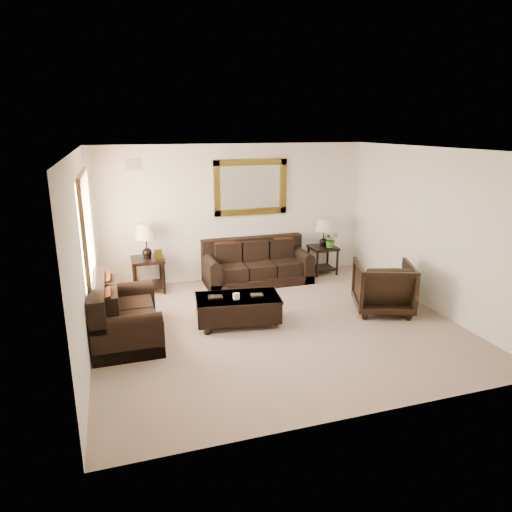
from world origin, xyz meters
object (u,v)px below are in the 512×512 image
object	(u,v)px
end_table_right	(323,238)
coffee_table	(238,307)
sofa	(257,267)
end_table_left	(147,248)
loveseat	(122,318)
armchair	(383,284)

from	to	relation	value
end_table_right	coffee_table	size ratio (longest dim) A/B	0.84
end_table_right	coffee_table	world-z (taller)	end_table_right
sofa	end_table_right	world-z (taller)	end_table_right
end_table_left	coffee_table	xyz separation A→B (m)	(1.22, -1.92, -0.58)
loveseat	coffee_table	world-z (taller)	loveseat
sofa	end_table_left	xyz separation A→B (m)	(-2.11, 0.08, 0.54)
end_table_left	end_table_right	world-z (taller)	end_table_left
coffee_table	end_table_right	bearing A→B (deg)	46.88
sofa	loveseat	distance (m)	3.25
end_table_right	coffee_table	distance (m)	3.14
loveseat	end_table_left	distance (m)	2.08
end_table_left	end_table_right	distance (m)	3.62
loveseat	end_table_left	world-z (taller)	end_table_left
sofa	end_table_right	xyz separation A→B (m)	(1.51, 0.11, 0.46)
end_table_right	armchair	size ratio (longest dim) A/B	1.25
end_table_right	armchair	world-z (taller)	end_table_right
end_table_right	sofa	bearing A→B (deg)	-175.92
loveseat	end_table_left	xyz separation A→B (m)	(0.54, 1.94, 0.52)
sofa	coffee_table	size ratio (longest dim) A/B	1.50
loveseat	end_table_right	xyz separation A→B (m)	(4.16, 1.97, 0.44)
end_table_left	loveseat	bearing A→B (deg)	-105.64
sofa	end_table_right	size ratio (longest dim) A/B	1.78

